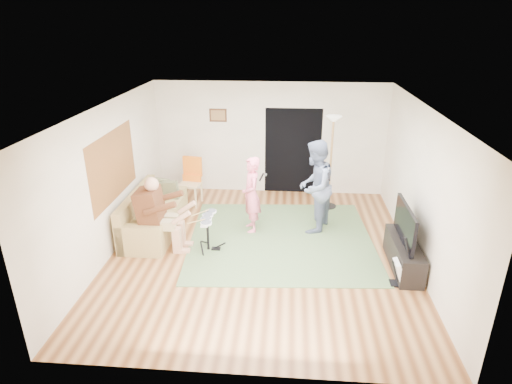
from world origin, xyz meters
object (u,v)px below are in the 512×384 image
(television, at_px, (405,224))
(sofa, at_px, (151,219))
(guitarist, at_px, (315,187))
(drum_kit, at_px, (208,235))
(dining_chair, at_px, (191,188))
(singer, at_px, (251,195))
(torchiere_lamp, at_px, (332,146))
(tv_cabinet, at_px, (404,255))
(guitar_spare, at_px, (400,271))

(television, bearing_deg, sofa, 168.40)
(guitarist, bearing_deg, television, 68.18)
(drum_kit, xyz_separation_m, dining_chair, (-0.80, 2.12, 0.08))
(singer, height_order, dining_chair, singer)
(torchiere_lamp, xyz_separation_m, tv_cabinet, (1.11, -2.48, -1.20))
(drum_kit, height_order, torchiere_lamp, torchiere_lamp)
(guitar_spare, bearing_deg, torchiere_lamp, 106.98)
(singer, bearing_deg, dining_chair, -144.90)
(drum_kit, bearing_deg, torchiere_lamp, 42.08)
(torchiere_lamp, distance_m, dining_chair, 3.36)
(television, bearing_deg, dining_chair, 150.10)
(torchiere_lamp, bearing_deg, drum_kit, -137.92)
(dining_chair, relative_size, tv_cabinet, 0.78)
(guitarist, height_order, guitar_spare, guitarist)
(tv_cabinet, height_order, television, television)
(drum_kit, distance_m, dining_chair, 2.26)
(dining_chair, height_order, tv_cabinet, dining_chair)
(tv_cabinet, bearing_deg, torchiere_lamp, 114.17)
(singer, distance_m, guitar_spare, 3.15)
(singer, xyz_separation_m, guitar_spare, (2.57, -1.74, -0.53))
(drum_kit, distance_m, guitarist, 2.32)
(guitar_spare, xyz_separation_m, torchiere_lamp, (-0.92, 3.02, 1.20))
(guitarist, height_order, television, guitarist)
(guitar_spare, relative_size, television, 0.73)
(singer, relative_size, television, 1.29)
(torchiere_lamp, distance_m, television, 2.76)
(torchiere_lamp, relative_size, television, 1.75)
(guitarist, xyz_separation_m, torchiere_lamp, (0.40, 1.15, 0.51))
(torchiere_lamp, height_order, television, torchiere_lamp)
(singer, distance_m, dining_chair, 2.01)
(guitar_spare, relative_size, dining_chair, 0.80)
(sofa, relative_size, guitar_spare, 2.39)
(singer, xyz_separation_m, television, (2.71, -1.20, 0.07))
(guitar_spare, distance_m, television, 0.82)
(singer, relative_size, torchiere_lamp, 0.74)
(guitar_spare, distance_m, tv_cabinet, 0.57)
(guitarist, xyz_separation_m, tv_cabinet, (1.51, -1.33, -0.69))
(singer, height_order, tv_cabinet, singer)
(tv_cabinet, bearing_deg, dining_chair, 150.39)
(dining_chair, bearing_deg, guitarist, -13.04)
(dining_chair, relative_size, television, 0.90)
(drum_kit, distance_m, tv_cabinet, 3.52)
(dining_chair, bearing_deg, tv_cabinet, -20.84)
(singer, distance_m, tv_cabinet, 3.06)
(tv_cabinet, bearing_deg, television, -180.00)
(drum_kit, distance_m, guitar_spare, 3.42)
(guitarist, relative_size, dining_chair, 1.73)
(singer, distance_m, torchiere_lamp, 2.19)
(guitarist, bearing_deg, guitar_spare, 55.69)
(sofa, height_order, guitar_spare, guitar_spare)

